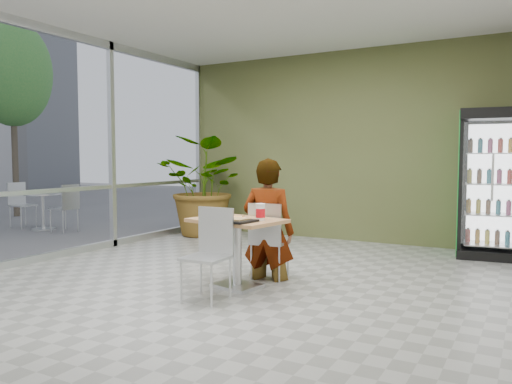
# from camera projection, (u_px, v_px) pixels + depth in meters

# --- Properties ---
(ground) EXTENTS (7.00, 7.00, 0.00)m
(ground) POSITION_uv_depth(u_px,v_px,m) (236.00, 286.00, 5.48)
(ground) COLOR gray
(ground) RESTS_ON ground
(room_envelope) EXTENTS (6.00, 7.00, 3.20)m
(room_envelope) POSITION_uv_depth(u_px,v_px,m) (236.00, 140.00, 5.37)
(room_envelope) COLOR silver
(room_envelope) RESTS_ON ground
(storefront_frame) EXTENTS (0.10, 7.00, 3.20)m
(storefront_frame) POSITION_uv_depth(u_px,v_px,m) (49.00, 144.00, 6.83)
(storefront_frame) COLOR #B9BCBE
(storefront_frame) RESTS_ON ground
(dining_table) EXTENTS (1.05, 0.82, 0.75)m
(dining_table) POSITION_uv_depth(u_px,v_px,m) (237.00, 239.00, 5.38)
(dining_table) COLOR tan
(dining_table) RESTS_ON ground
(chair_far) EXTENTS (0.44, 0.45, 0.89)m
(chair_far) POSITION_uv_depth(u_px,v_px,m) (267.00, 235.00, 5.74)
(chair_far) COLOR #B9BCBE
(chair_far) RESTS_ON ground
(chair_near) EXTENTS (0.42, 0.42, 0.91)m
(chair_near) POSITION_uv_depth(u_px,v_px,m) (211.00, 246.00, 4.95)
(chair_near) COLOR #B9BCBE
(chair_near) RESTS_ON ground
(seated_woman) EXTENTS (0.68, 0.49, 1.70)m
(seated_woman) POSITION_uv_depth(u_px,v_px,m) (268.00, 232.00, 5.78)
(seated_woman) COLOR black
(seated_woman) RESTS_ON ground
(pizza_plate) EXTENTS (0.30, 0.28, 0.03)m
(pizza_plate) POSITION_uv_depth(u_px,v_px,m) (236.00, 217.00, 5.41)
(pizza_plate) COLOR white
(pizza_plate) RESTS_ON dining_table
(soda_cup) EXTENTS (0.10, 0.10, 0.18)m
(soda_cup) POSITION_uv_depth(u_px,v_px,m) (260.00, 212.00, 5.22)
(soda_cup) COLOR white
(soda_cup) RESTS_ON dining_table
(napkin_stack) EXTENTS (0.18, 0.18, 0.02)m
(napkin_stack) POSITION_uv_depth(u_px,v_px,m) (212.00, 218.00, 5.33)
(napkin_stack) COLOR white
(napkin_stack) RESTS_ON dining_table
(cafeteria_tray) EXTENTS (0.46, 0.37, 0.02)m
(cafeteria_tray) POSITION_uv_depth(u_px,v_px,m) (234.00, 220.00, 5.13)
(cafeteria_tray) COLOR black
(cafeteria_tray) RESTS_ON dining_table
(beverage_fridge) EXTENTS (1.03, 0.83, 2.08)m
(beverage_fridge) POSITION_uv_depth(u_px,v_px,m) (494.00, 184.00, 6.97)
(beverage_fridge) COLOR black
(beverage_fridge) RESTS_ON ground
(potted_plant) EXTENTS (1.65, 1.45, 1.78)m
(potted_plant) POSITION_uv_depth(u_px,v_px,m) (207.00, 186.00, 8.96)
(potted_plant) COLOR #2B6C30
(potted_plant) RESTS_ON ground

